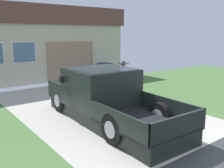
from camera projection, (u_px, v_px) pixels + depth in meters
name	position (u px, v px, depth m)	size (l,w,h in m)	color
pickup_truck	(103.00, 97.00, 7.90)	(2.10, 5.40, 1.63)	black
person_with_hat	(123.00, 80.00, 9.26)	(0.43, 0.43, 1.73)	black
handbag	(130.00, 102.00, 9.36)	(0.29, 0.16, 0.44)	tan
house_with_garage	(35.00, 42.00, 16.07)	(9.78, 6.43, 4.24)	#C0B79A
wheeled_trash_bin	(105.00, 71.00, 14.18)	(0.60, 0.72, 1.04)	navy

